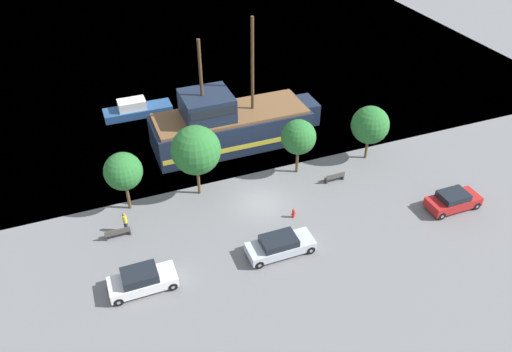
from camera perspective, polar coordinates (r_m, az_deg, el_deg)
ground_plane at (r=39.86m, az=0.59°, el=-3.08°), size 160.00×160.00×0.00m
water_surface at (r=77.73m, az=-11.98°, el=16.55°), size 80.00×80.00×0.00m
pirate_ship at (r=46.04m, az=-3.06°, el=5.90°), size 15.64×5.26×11.75m
moored_boat_dockside at (r=52.86m, az=-13.51°, el=7.43°), size 6.84×2.14×1.73m
parked_car_curb_front at (r=33.76m, az=-12.90°, el=-11.52°), size 4.37×1.91×1.58m
parked_car_curb_mid at (r=35.28m, az=2.76°, el=-7.91°), size 4.80×1.94×1.43m
parked_car_curb_rear at (r=41.84m, az=21.60°, el=-2.62°), size 4.24×1.89×1.49m
fire_hydrant at (r=38.37m, az=4.30°, el=-4.24°), size 0.42×0.25×0.76m
bench_promenade_east at (r=37.95m, az=-15.54°, el=-6.25°), size 1.85×0.45×0.85m
bench_promenade_west at (r=42.39m, az=9.00°, el=-0.11°), size 1.68×0.45×0.85m
pedestrian_walking_near at (r=37.98m, az=-14.72°, el=-5.12°), size 0.32×0.32×1.76m
tree_row_east at (r=38.53m, az=-14.93°, el=0.51°), size 2.91×2.91×5.00m
tree_row_mideast at (r=38.71m, az=-6.88°, el=2.94°), size 3.89×3.89×6.12m
tree_row_midwest at (r=41.46m, az=4.88°, el=4.45°), size 2.94×2.94×4.99m
tree_row_west at (r=44.34m, az=12.91°, el=5.70°), size 3.30×3.30×5.05m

